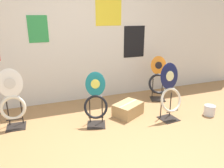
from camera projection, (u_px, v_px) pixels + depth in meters
name	position (u px, v px, depth m)	size (l,w,h in m)	color
ground_plane	(121.00, 158.00, 2.66)	(14.00, 14.00, 0.00)	#A37547
wall_back	(80.00, 34.00, 4.09)	(8.00, 0.07, 2.60)	silver
toilet_seat_display_teal_sax	(96.00, 102.00, 3.33)	(0.40, 0.38, 0.83)	black
toilet_seat_display_orange_sun	(159.00, 81.00, 4.35)	(0.47, 0.45, 0.86)	black
toilet_seat_display_navy_moon	(170.00, 93.00, 3.50)	(0.41, 0.31, 0.94)	black
toilet_seat_display_white_plain	(13.00, 102.00, 3.24)	(0.38, 0.29, 0.92)	black
paint_can	(210.00, 110.00, 3.74)	(0.19, 0.19, 0.18)	silver
storage_box	(128.00, 109.00, 3.74)	(0.58, 0.53, 0.22)	tan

